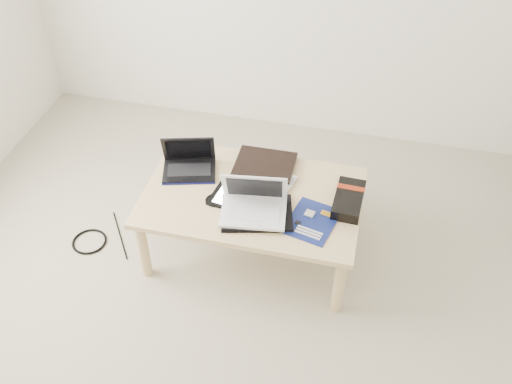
% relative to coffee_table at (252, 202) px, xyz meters
% --- Properties ---
extents(room_shell, '(4.20, 4.20, 2.70)m').
position_rel_coffee_table_xyz_m(room_shell, '(0.23, -0.79, 1.32)').
color(room_shell, white).
rests_on(room_shell, ground).
extents(coffee_table, '(1.10, 0.70, 0.40)m').
position_rel_coffee_table_xyz_m(coffee_table, '(0.00, 0.00, 0.00)').
color(coffee_table, '#DCBF84').
rests_on(coffee_table, ground).
extents(book, '(0.32, 0.26, 0.03)m').
position_rel_coffee_table_xyz_m(book, '(0.01, 0.22, 0.06)').
color(book, black).
rests_on(book, coffee_table).
extents(netbook, '(0.32, 0.27, 0.20)m').
position_rel_coffee_table_xyz_m(netbook, '(-0.37, 0.12, 0.09)').
color(netbook, black).
rests_on(netbook, coffee_table).
extents(tablet, '(0.27, 0.22, 0.01)m').
position_rel_coffee_table_xyz_m(tablet, '(-0.07, -0.05, 0.06)').
color(tablet, black).
rests_on(tablet, coffee_table).
extents(remote, '(0.11, 0.24, 0.02)m').
position_rel_coffee_table_xyz_m(remote, '(0.15, 0.07, 0.06)').
color(remote, '#BABABF').
rests_on(remote, coffee_table).
extents(neoprene_sleeve, '(0.39, 0.32, 0.02)m').
position_rel_coffee_table_xyz_m(neoprene_sleeve, '(0.06, -0.13, 0.06)').
color(neoprene_sleeve, black).
rests_on(neoprene_sleeve, coffee_table).
extents(white_laptop, '(0.34, 0.26, 0.21)m').
position_rel_coffee_table_xyz_m(white_laptop, '(0.04, -0.13, 0.11)').
color(white_laptop, white).
rests_on(white_laptop, neoprene_sleeve).
extents(motherboard, '(0.28, 0.32, 0.01)m').
position_rel_coffee_table_xyz_m(motherboard, '(0.33, -0.12, 0.05)').
color(motherboard, '#0D1B54').
rests_on(motherboard, coffee_table).
extents(gpu_box, '(0.15, 0.28, 0.06)m').
position_rel_coffee_table_xyz_m(gpu_box, '(0.48, 0.05, 0.08)').
color(gpu_box, black).
rests_on(gpu_box, coffee_table).
extents(cable_coil, '(0.11, 0.11, 0.01)m').
position_rel_coffee_table_xyz_m(cable_coil, '(-0.17, -0.09, 0.05)').
color(cable_coil, black).
rests_on(cable_coil, coffee_table).
extents(floor_cable_coil, '(0.22, 0.22, 0.01)m').
position_rel_coffee_table_xyz_m(floor_cable_coil, '(-0.90, -0.17, -0.34)').
color(floor_cable_coil, black).
rests_on(floor_cable_coil, ground).
extents(floor_cable_trail, '(0.23, 0.33, 0.01)m').
position_rel_coffee_table_xyz_m(floor_cable_trail, '(-0.75, -0.08, -0.35)').
color(floor_cable_trail, black).
rests_on(floor_cable_trail, ground).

